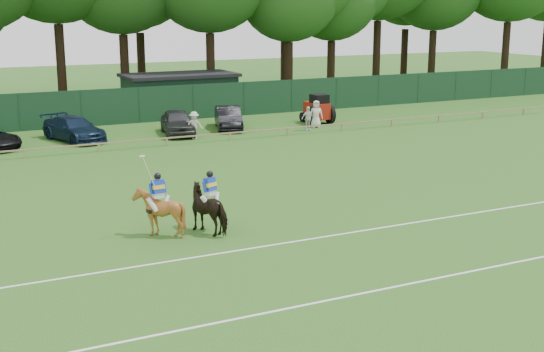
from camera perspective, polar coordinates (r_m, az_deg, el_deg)
ground at (r=26.58m, az=1.89°, el=-4.38°), size 160.00×160.00×0.00m
horse_dark at (r=26.45m, az=-4.85°, el=-2.57°), size 1.68×2.24×1.72m
horse_chestnut at (r=26.21m, az=-8.87°, el=-2.78°), size 1.59×1.75×1.77m
sedan_navy at (r=45.77m, az=-15.28°, el=3.59°), size 3.58×5.45×1.47m
hatch_grey at (r=46.70m, az=-7.42°, el=4.21°), size 2.74×4.91×1.58m
estate_black at (r=48.56m, az=-3.44°, el=4.58°), size 2.87×4.77×1.49m
spectator_left at (r=45.11m, az=-6.12°, el=3.99°), size 1.15×0.75×1.67m
spectator_mid at (r=47.86m, az=2.82°, el=4.52°), size 0.96×0.46×1.59m
spectator_right at (r=49.06m, az=3.48°, el=4.87°), size 1.04×0.85×1.83m
rider_dark at (r=26.25m, az=-4.86°, el=-0.97°), size 0.90×0.57×1.41m
rider_chestnut at (r=25.99m, az=-8.92°, el=-1.14°), size 0.94×0.55×2.05m
pitch_lines at (r=23.72m, az=5.90°, el=-6.65°), size 60.00×5.10×0.01m
pitch_rail at (r=42.75m, az=-9.53°, el=2.83°), size 62.10×0.10×0.50m
perimeter_fence at (r=51.22m, az=-12.51°, el=5.32°), size 92.08×0.08×2.50m
utility_shed at (r=55.71m, az=-7.25°, el=6.45°), size 8.40×4.40×3.04m
tree_row at (r=59.55m, az=-12.44°, el=5.19°), size 96.00×12.00×21.00m
tractor at (r=50.87m, az=3.61°, el=5.23°), size 1.73×2.46×2.04m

